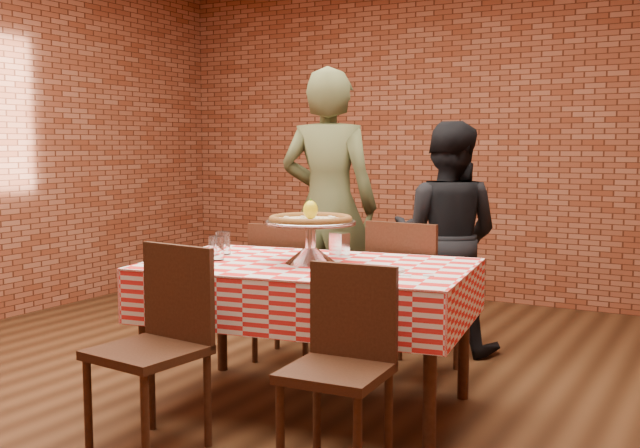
# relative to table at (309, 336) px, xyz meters

# --- Properties ---
(ground) EXTENTS (6.00, 6.00, 0.00)m
(ground) POSITION_rel_table_xyz_m (-0.35, 0.10, -0.38)
(ground) COLOR black
(ground) RESTS_ON ground
(back_wall) EXTENTS (5.50, 0.00, 5.50)m
(back_wall) POSITION_rel_table_xyz_m (-0.35, 3.10, 1.08)
(back_wall) COLOR maroon
(back_wall) RESTS_ON ground
(table) EXTENTS (1.75, 1.19, 0.75)m
(table) POSITION_rel_table_xyz_m (0.00, 0.00, 0.00)
(table) COLOR #3B2113
(table) RESTS_ON ground
(tablecloth) EXTENTS (1.79, 1.24, 0.28)m
(tablecloth) POSITION_rel_table_xyz_m (-0.00, 0.00, 0.24)
(tablecloth) COLOR red
(tablecloth) RESTS_ON table
(pizza_stand) EXTENTS (0.64, 0.64, 0.21)m
(pizza_stand) POSITION_rel_table_xyz_m (0.00, 0.01, 0.49)
(pizza_stand) COLOR silver
(pizza_stand) RESTS_ON tablecloth
(pizza) EXTENTS (0.58, 0.58, 0.03)m
(pizza) POSITION_rel_table_xyz_m (0.00, 0.01, 0.60)
(pizza) COLOR beige
(pizza) RESTS_ON pizza_stand
(lemon) EXTENTS (0.10, 0.10, 0.10)m
(lemon) POSITION_rel_table_xyz_m (0.00, 0.01, 0.66)
(lemon) COLOR yellow
(lemon) RESTS_ON pizza
(water_glass_left) EXTENTS (0.09, 0.09, 0.13)m
(water_glass_left) POSITION_rel_table_xyz_m (-0.48, -0.15, 0.45)
(water_glass_left) COLOR white
(water_glass_left) RESTS_ON tablecloth
(water_glass_right) EXTENTS (0.09, 0.09, 0.13)m
(water_glass_right) POSITION_rel_table_xyz_m (-0.57, 0.04, 0.45)
(water_glass_right) COLOR white
(water_glass_right) RESTS_ON tablecloth
(side_plate) EXTENTS (0.20, 0.20, 0.01)m
(side_plate) POSITION_rel_table_xyz_m (0.45, -0.03, 0.39)
(side_plate) COLOR white
(side_plate) RESTS_ON tablecloth
(sweetener_packet_a) EXTENTS (0.06, 0.05, 0.00)m
(sweetener_packet_a) POSITION_rel_table_xyz_m (0.58, -0.11, 0.39)
(sweetener_packet_a) COLOR white
(sweetener_packet_a) RESTS_ON tablecloth
(sweetener_packet_b) EXTENTS (0.06, 0.05, 0.00)m
(sweetener_packet_b) POSITION_rel_table_xyz_m (0.68, -0.06, 0.39)
(sweetener_packet_b) COLOR white
(sweetener_packet_b) RESTS_ON tablecloth
(condiment_caddy) EXTENTS (0.10, 0.09, 0.13)m
(condiment_caddy) POSITION_rel_table_xyz_m (0.01, 0.32, 0.45)
(condiment_caddy) COLOR silver
(condiment_caddy) RESTS_ON tablecloth
(chair_near_left) EXTENTS (0.47, 0.47, 0.91)m
(chair_near_left) POSITION_rel_table_xyz_m (-0.34, -0.85, 0.08)
(chair_near_left) COLOR #3B2113
(chair_near_left) RESTS_ON ground
(chair_near_right) EXTENTS (0.41, 0.41, 0.87)m
(chair_near_right) POSITION_rel_table_xyz_m (0.54, -0.72, 0.06)
(chair_near_right) COLOR #3B2113
(chair_near_right) RESTS_ON ground
(chair_far_left) EXTENTS (0.46, 0.46, 0.88)m
(chair_far_left) POSITION_rel_table_xyz_m (-0.55, 0.72, 0.07)
(chair_far_left) COLOR #3B2113
(chair_far_left) RESTS_ON ground
(chair_far_right) EXTENTS (0.46, 0.46, 0.92)m
(chair_far_right) POSITION_rel_table_xyz_m (0.26, 0.82, 0.09)
(chair_far_right) COLOR #3B2113
(chair_far_right) RESTS_ON ground
(diner_olive) EXTENTS (0.75, 0.56, 1.88)m
(diner_olive) POSITION_rel_table_xyz_m (-0.55, 1.23, 0.57)
(diner_olive) COLOR #444829
(diner_olive) RESTS_ON ground
(diner_black) EXTENTS (0.79, 0.65, 1.52)m
(diner_black) POSITION_rel_table_xyz_m (0.24, 1.40, 0.38)
(diner_black) COLOR black
(diner_black) RESTS_ON ground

